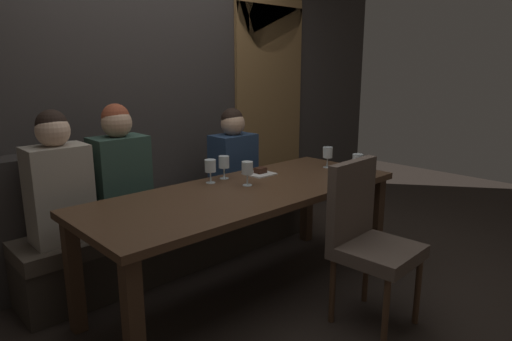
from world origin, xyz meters
name	(u,v)px	position (x,y,z in m)	size (l,w,h in m)	color
ground	(247,292)	(0.00, 0.00, 0.00)	(9.00, 9.00, 0.00)	black
back_wall_tiled	(145,69)	(0.00, 1.22, 1.50)	(6.00, 0.12, 3.00)	#383330
arched_door	(269,82)	(1.35, 1.15, 1.36)	(0.90, 0.05, 2.55)	olive
dining_table	(247,202)	(0.00, 0.00, 0.65)	(2.20, 0.84, 0.74)	#412B1C
banquette_bench	(188,234)	(0.00, 0.70, 0.23)	(2.50, 0.44, 0.45)	#312A23
chair_near_side	(366,233)	(0.30, -0.72, 0.56)	(0.46, 0.46, 0.98)	#4C3321
diner_redhead	(58,180)	(-0.95, 0.67, 0.84)	(0.36, 0.24, 0.82)	#9E9384
diner_bearded	(120,169)	(-0.54, 0.69, 0.85)	(0.36, 0.24, 0.84)	#2D473D
diner_far_end	(233,155)	(0.48, 0.70, 0.80)	(0.36, 0.24, 0.74)	navy
wine_glass_far_left	(358,161)	(0.82, -0.29, 0.85)	(0.08, 0.08, 0.16)	silver
wine_glass_end_left	(210,167)	(-0.08, 0.29, 0.85)	(0.08, 0.08, 0.16)	silver
wine_glass_center_back	(224,163)	(0.07, 0.32, 0.85)	(0.08, 0.08, 0.16)	silver
wine_glass_near_right	(247,169)	(0.06, 0.06, 0.85)	(0.08, 0.08, 0.16)	silver
wine_glass_near_left	(328,153)	(0.89, 0.03, 0.86)	(0.08, 0.08, 0.16)	silver
dessert_plate	(260,172)	(0.34, 0.23, 0.75)	(0.19, 0.19, 0.05)	white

